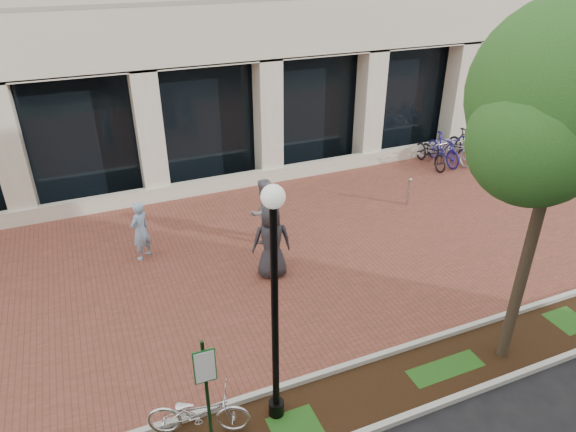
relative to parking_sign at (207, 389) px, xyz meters
name	(u,v)px	position (x,y,z in m)	size (l,w,h in m)	color
ground	(265,257)	(2.93, 5.43, -1.60)	(120.00, 120.00, 0.00)	black
brick_plaza	(265,256)	(2.93, 5.43, -1.59)	(40.00, 9.00, 0.01)	brown
planting_strip	(363,396)	(2.93, 0.18, -1.59)	(40.00, 1.50, 0.01)	black
curb_plaza_side	(344,367)	(2.93, 0.93, -1.54)	(40.00, 0.12, 0.12)	#B7B7AD
curb_street_side	(385,425)	(2.93, -0.57, -1.54)	(40.00, 0.12, 0.12)	#B7B7AD
parking_sign	(207,389)	(0.00, 0.00, 0.00)	(0.34, 0.07, 2.52)	#133615
lamppost	(275,300)	(1.29, 0.44, 0.98)	(0.36, 0.36, 4.57)	black
street_tree	(567,108)	(6.20, 0.07, 3.60)	(3.81, 3.18, 6.99)	#423625
locked_bicycle	(198,412)	(-0.07, 0.61, -1.13)	(0.62, 1.78, 0.94)	silver
pedestrian_left	(140,231)	(-0.09, 6.66, -0.77)	(0.60, 0.40, 1.66)	#8FB3D5
pedestrian_mid	(263,211)	(3.20, 6.22, -0.65)	(0.92, 0.72, 1.90)	slate
pedestrian_right	(272,241)	(2.81, 4.57, -0.60)	(0.97, 0.63, 1.99)	#29292E
bollard	(409,191)	(8.28, 6.55, -1.12)	(0.12, 0.12, 0.94)	#B7B7BC
bike_rack_cluster	(455,148)	(12.03, 8.97, -1.05)	(3.11, 2.09, 1.18)	black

